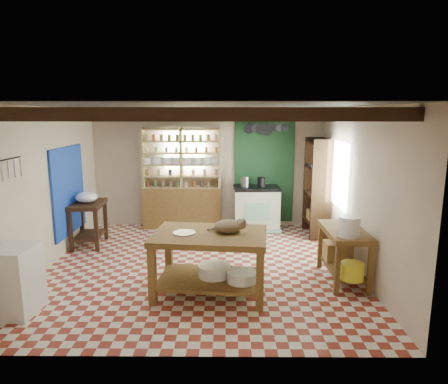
{
  "coord_description": "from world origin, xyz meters",
  "views": [
    {
      "loc": [
        0.43,
        -6.24,
        2.5
      ],
      "look_at": [
        0.38,
        0.3,
        1.2
      ],
      "focal_mm": 32.0,
      "sensor_mm": 36.0,
      "label": 1
    }
  ],
  "objects_px": {
    "stove": "(256,208)",
    "cat": "(228,226)",
    "white_cabinet": "(16,280)",
    "right_counter": "(343,255)",
    "work_table": "(210,263)",
    "prep_table": "(89,224)"
  },
  "relations": [
    {
      "from": "stove",
      "to": "cat",
      "type": "relative_size",
      "value": 2.4
    },
    {
      "from": "white_cabinet",
      "to": "right_counter",
      "type": "relative_size",
      "value": 0.77
    },
    {
      "from": "stove",
      "to": "white_cabinet",
      "type": "height_order",
      "value": "stove"
    },
    {
      "from": "cat",
      "to": "work_table",
      "type": "bearing_deg",
      "value": -178.69
    },
    {
      "from": "stove",
      "to": "prep_table",
      "type": "xyz_separation_m",
      "value": [
        -3.26,
        -1.1,
        -0.05
      ]
    },
    {
      "from": "work_table",
      "to": "cat",
      "type": "relative_size",
      "value": 3.82
    },
    {
      "from": "work_table",
      "to": "right_counter",
      "type": "relative_size",
      "value": 1.38
    },
    {
      "from": "prep_table",
      "to": "white_cabinet",
      "type": "bearing_deg",
      "value": -94.36
    },
    {
      "from": "prep_table",
      "to": "white_cabinet",
      "type": "xyz_separation_m",
      "value": [
        -0.02,
        -2.62,
        0.01
      ]
    },
    {
      "from": "work_table",
      "to": "white_cabinet",
      "type": "height_order",
      "value": "work_table"
    },
    {
      "from": "work_table",
      "to": "prep_table",
      "type": "distance_m",
      "value": 3.15
    },
    {
      "from": "work_table",
      "to": "right_counter",
      "type": "distance_m",
      "value": 2.03
    },
    {
      "from": "stove",
      "to": "cat",
      "type": "height_order",
      "value": "cat"
    },
    {
      "from": "prep_table",
      "to": "cat",
      "type": "distance_m",
      "value": 3.37
    },
    {
      "from": "prep_table",
      "to": "stove",
      "type": "bearing_deg",
      "value": 14.62
    },
    {
      "from": "white_cabinet",
      "to": "right_counter",
      "type": "height_order",
      "value": "white_cabinet"
    },
    {
      "from": "work_table",
      "to": "right_counter",
      "type": "height_order",
      "value": "work_table"
    },
    {
      "from": "prep_table",
      "to": "work_table",
      "type": "bearing_deg",
      "value": -44.26
    },
    {
      "from": "stove",
      "to": "white_cabinet",
      "type": "relative_size",
      "value": 1.12
    },
    {
      "from": "prep_table",
      "to": "cat",
      "type": "bearing_deg",
      "value": -41.11
    },
    {
      "from": "work_table",
      "to": "stove",
      "type": "distance_m",
      "value": 3.25
    },
    {
      "from": "stove",
      "to": "white_cabinet",
      "type": "distance_m",
      "value": 4.96
    }
  ]
}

